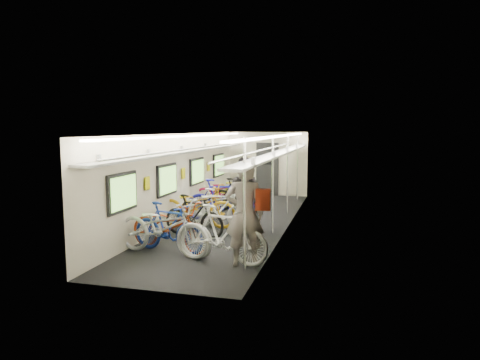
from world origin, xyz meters
The scene contains 16 objects.
train_car_shell centered at (-0.36, 0.71, 1.66)m, with size 10.00×10.00×10.00m.
bicycle_0 centered at (-0.60, -3.17, 0.57)m, with size 0.75×2.16×1.13m, color #BBBCC0.
bicycle_1 centered at (-0.57, -2.97, 0.52)m, with size 0.49×1.73×1.04m, color #19349A.
bicycle_2 centered at (-0.55, -2.90, 0.52)m, with size 0.70×2.00×1.05m, color #9F3511.
bicycle_3 centered at (-0.51, -1.63, 0.50)m, with size 0.47×1.65×0.99m, color black.
bicycle_4 centered at (-0.79, -0.71, 0.56)m, with size 0.74×2.12×1.11m, color #C68D12.
bicycle_5 centered at (-0.15, -0.73, 0.52)m, with size 0.49×1.72×1.04m, color white.
bicycle_6 centered at (-0.37, -0.25, 0.52)m, with size 0.69×1.99×1.05m, color silver.
bicycle_7 centered at (-0.46, 0.33, 0.57)m, with size 0.54×1.91×1.15m, color #191A99.
bicycle_8 centered at (-0.75, 1.88, 0.55)m, with size 0.73×2.08×1.09m, color maroon.
bicycle_9 centered at (-0.25, 1.52, 0.52)m, with size 0.49×1.72×1.03m, color black.
bicycle_10 centered at (-0.71, 3.00, 0.48)m, with size 0.64×1.84×0.96m, color yellow.
bicycle_11 centered at (0.72, -3.40, 0.56)m, with size 0.52×1.86×1.12m, color silver.
passenger_near centered at (1.16, -3.45, 0.99)m, with size 0.72×0.47×1.97m, color gray.
passenger_mid centered at (0.51, -0.86, 0.92)m, with size 0.90×0.70×1.85m, color black.
backpack centered at (1.53, -3.55, 1.28)m, with size 0.26×0.14×0.38m, color #A12710.
Camera 1 is at (2.99, -10.93, 2.55)m, focal length 32.00 mm.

